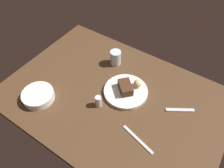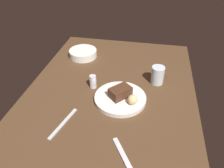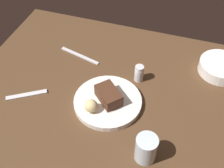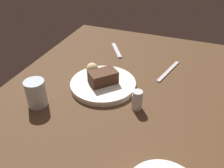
% 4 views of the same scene
% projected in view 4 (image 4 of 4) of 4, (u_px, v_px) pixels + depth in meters
% --- Properties ---
extents(dining_table, '(1.20, 0.84, 0.03)m').
position_uv_depth(dining_table, '(114.00, 100.00, 0.87)').
color(dining_table, '#4C331E').
rests_on(dining_table, ground).
extents(dessert_plate, '(0.25, 0.25, 0.02)m').
position_uv_depth(dessert_plate, '(103.00, 84.00, 0.91)').
color(dessert_plate, white).
rests_on(dessert_plate, dining_table).
extents(chocolate_cake_slice, '(0.12, 0.11, 0.05)m').
position_uv_depth(chocolate_cake_slice, '(103.00, 77.00, 0.89)').
color(chocolate_cake_slice, '#472819').
rests_on(chocolate_cake_slice, dessert_plate).
extents(bread_roll, '(0.05, 0.05, 0.05)m').
position_uv_depth(bread_roll, '(92.00, 69.00, 0.94)').
color(bread_roll, '#DBC184').
rests_on(bread_roll, dessert_plate).
extents(salt_shaker, '(0.04, 0.04, 0.07)m').
position_uv_depth(salt_shaker, '(137.00, 100.00, 0.80)').
color(salt_shaker, silver).
rests_on(salt_shaker, dining_table).
extents(water_glass, '(0.07, 0.07, 0.09)m').
position_uv_depth(water_glass, '(36.00, 93.00, 0.80)').
color(water_glass, silver).
rests_on(water_glass, dining_table).
extents(dessert_spoon, '(0.14, 0.10, 0.01)m').
position_uv_depth(dessert_spoon, '(116.00, 50.00, 1.16)').
color(dessert_spoon, silver).
rests_on(dessert_spoon, dining_table).
extents(butter_knife, '(0.19, 0.06, 0.01)m').
position_uv_depth(butter_knife, '(168.00, 71.00, 1.01)').
color(butter_knife, silver).
rests_on(butter_knife, dining_table).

